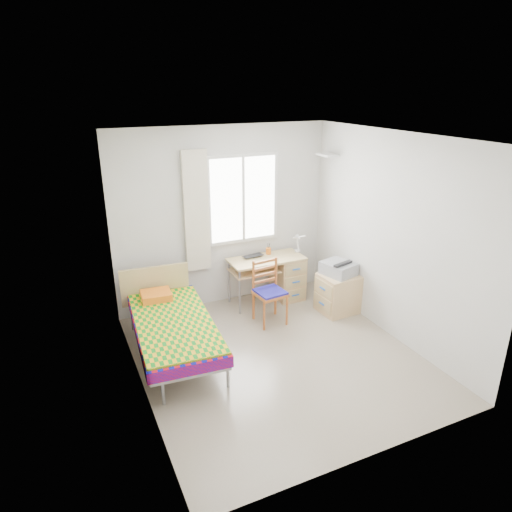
# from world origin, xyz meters

# --- Properties ---
(floor) EXTENTS (3.50, 3.50, 0.00)m
(floor) POSITION_xyz_m (0.00, 0.00, 0.00)
(floor) COLOR #BCAD93
(floor) RESTS_ON ground
(ceiling) EXTENTS (3.50, 3.50, 0.00)m
(ceiling) POSITION_xyz_m (0.00, 0.00, 2.60)
(ceiling) COLOR white
(ceiling) RESTS_ON wall_back
(wall_back) EXTENTS (3.20, 0.00, 3.20)m
(wall_back) POSITION_xyz_m (0.00, 1.75, 1.30)
(wall_back) COLOR silver
(wall_back) RESTS_ON ground
(wall_left) EXTENTS (0.00, 3.50, 3.50)m
(wall_left) POSITION_xyz_m (-1.60, 0.00, 1.30)
(wall_left) COLOR silver
(wall_left) RESTS_ON ground
(wall_right) EXTENTS (0.00, 3.50, 3.50)m
(wall_right) POSITION_xyz_m (1.60, 0.00, 1.30)
(wall_right) COLOR silver
(wall_right) RESTS_ON ground
(window) EXTENTS (1.10, 0.04, 1.30)m
(window) POSITION_xyz_m (0.30, 1.73, 1.55)
(window) COLOR white
(window) RESTS_ON wall_back
(curtain) EXTENTS (0.35, 0.05, 1.70)m
(curtain) POSITION_xyz_m (-0.42, 1.68, 1.45)
(curtain) COLOR beige
(curtain) RESTS_ON wall_back
(floating_shelf) EXTENTS (0.20, 0.32, 0.03)m
(floating_shelf) POSITION_xyz_m (1.49, 1.40, 2.15)
(floating_shelf) COLOR white
(floating_shelf) RESTS_ON wall_right
(bed) EXTENTS (1.03, 1.97, 0.83)m
(bed) POSITION_xyz_m (-1.12, 0.63, 0.40)
(bed) COLOR #93959B
(bed) RESTS_ON floor
(desk) EXTENTS (1.12, 0.52, 0.70)m
(desk) POSITION_xyz_m (0.83, 1.43, 0.38)
(desk) COLOR tan
(desk) RESTS_ON floor
(chair) EXTENTS (0.42, 0.42, 0.89)m
(chair) POSITION_xyz_m (0.31, 0.87, 0.50)
(chair) COLOR #AD5E21
(chair) RESTS_ON floor
(cabinet) EXTENTS (0.54, 0.48, 0.57)m
(cabinet) POSITION_xyz_m (1.33, 0.70, 0.28)
(cabinet) COLOR tan
(cabinet) RESTS_ON floor
(printer) EXTENTS (0.47, 0.51, 0.19)m
(printer) POSITION_xyz_m (1.34, 0.74, 0.66)
(printer) COLOR #AEB1B6
(printer) RESTS_ON cabinet
(laptop) EXTENTS (0.35, 0.25, 0.03)m
(laptop) POSITION_xyz_m (0.39, 1.52, 0.71)
(laptop) COLOR black
(laptop) RESTS_ON desk
(pen_cup) EXTENTS (0.08, 0.08, 0.10)m
(pen_cup) POSITION_xyz_m (0.64, 1.58, 0.75)
(pen_cup) COLOR orange
(pen_cup) RESTS_ON desk
(task_lamp) EXTENTS (0.21, 0.30, 0.34)m
(task_lamp) POSITION_xyz_m (1.04, 1.38, 0.91)
(task_lamp) COLOR white
(task_lamp) RESTS_ON desk
(book) EXTENTS (0.18, 0.22, 0.01)m
(book) POSITION_xyz_m (0.36, 1.43, 0.59)
(book) COLOR gray
(book) RESTS_ON desk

